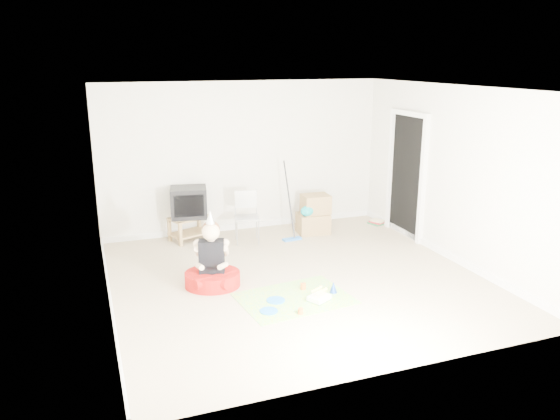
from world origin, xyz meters
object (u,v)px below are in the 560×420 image
object	(u,v)px
birthday_cake	(319,298)
folding_chair	(247,218)
tv_stand	(190,226)
seated_woman	(212,270)
crt_tv	(189,202)
cardboard_boxes	(314,215)

from	to	relation	value
birthday_cake	folding_chair	bearing A→B (deg)	94.39
tv_stand	seated_woman	world-z (taller)	seated_woman
tv_stand	crt_tv	distance (m)	0.41
crt_tv	birthday_cake	bearing A→B (deg)	-59.63
tv_stand	folding_chair	distance (m)	0.99
crt_tv	folding_chair	bearing A→B (deg)	-16.18
crt_tv	cardboard_boxes	size ratio (longest dim) A/B	0.87
birthday_cake	tv_stand	bearing A→B (deg)	109.82
tv_stand	birthday_cake	world-z (taller)	tv_stand
folding_chair	seated_woman	size ratio (longest dim) A/B	0.82
crt_tv	seated_woman	xyz separation A→B (m)	(-0.10, -2.03, -0.42)
crt_tv	tv_stand	bearing A→B (deg)	0.00
tv_stand	seated_woman	size ratio (longest dim) A/B	0.70
cardboard_boxes	birthday_cake	world-z (taller)	cardboard_boxes
tv_stand	crt_tv	size ratio (longest dim) A/B	1.28
tv_stand	seated_woman	xyz separation A→B (m)	(-0.10, -2.03, -0.01)
tv_stand	birthday_cake	xyz separation A→B (m)	(1.06, -2.95, -0.21)
tv_stand	birthday_cake	bearing A→B (deg)	-70.18
seated_woman	birthday_cake	world-z (taller)	seated_woman
tv_stand	crt_tv	xyz separation A→B (m)	(0.00, 0.00, 0.41)
crt_tv	folding_chair	distance (m)	1.00
tv_stand	birthday_cake	distance (m)	3.15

